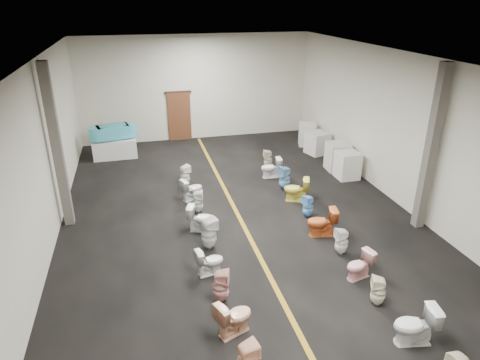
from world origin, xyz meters
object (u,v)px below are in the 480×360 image
at_px(toilet_left_6, 201,218).
at_px(toilet_left_7, 197,202).
at_px(toilet_left_2, 234,317).
at_px(appliance_crate_d, 307,134).
at_px(toilet_right_4, 342,241).
at_px(toilet_right_6, 308,206).
at_px(toilet_left_5, 209,234).
at_px(toilet_right_8, 285,178).
at_px(toilet_right_3, 360,265).
at_px(toilet_right_9, 271,168).
at_px(display_table, 115,148).
at_px(toilet_left_3, 221,286).
at_px(toilet_right_2, 378,291).
at_px(toilet_right_10, 268,159).
at_px(appliance_crate_c, 317,143).
at_px(toilet_left_4, 210,261).
at_px(toilet_right_1, 415,326).
at_px(toilet_right_5, 322,222).
at_px(appliance_crate_a, 347,165).
at_px(appliance_crate_b, 337,156).
at_px(toilet_left_8, 192,189).
at_px(toilet_right_7, 296,189).
at_px(toilet_left_9, 185,176).
at_px(bathtub, 113,131).

relative_size(toilet_left_6, toilet_left_7, 1.06).
bearing_deg(toilet_left_2, appliance_crate_d, -51.38).
height_order(toilet_right_4, toilet_right_6, toilet_right_4).
xyz_separation_m(toilet_left_5, toilet_right_8, (3.06, 2.95, -0.01)).
distance_m(appliance_crate_d, toilet_right_3, 9.48).
height_order(toilet_right_4, toilet_right_9, toilet_right_9).
bearing_deg(display_table, toilet_left_3, -76.45).
xyz_separation_m(toilet_right_2, toilet_right_10, (0.11, 7.96, 0.01)).
xyz_separation_m(appliance_crate_c, toilet_right_4, (-2.39, -7.04, -0.09)).
relative_size(toilet_left_2, toilet_right_10, 1.07).
height_order(toilet_right_2, toilet_right_3, toilet_right_2).
relative_size(toilet_left_4, toilet_left_6, 0.88).
bearing_deg(toilet_right_1, toilet_right_5, -169.39).
relative_size(toilet_right_1, toilet_right_2, 1.19).
distance_m(appliance_crate_a, toilet_right_3, 5.96).
relative_size(appliance_crate_b, toilet_right_5, 1.30).
bearing_deg(toilet_right_4, toilet_left_6, -125.22).
relative_size(appliance_crate_a, toilet_right_10, 1.36).
height_order(appliance_crate_c, toilet_left_8, appliance_crate_c).
xyz_separation_m(appliance_crate_d, toilet_left_4, (-5.71, -8.18, -0.15)).
bearing_deg(toilet_left_2, toilet_right_10, -44.16).
bearing_deg(toilet_left_2, toilet_left_4, -19.34).
relative_size(toilet_left_3, toilet_right_6, 1.11).
relative_size(toilet_left_7, toilet_right_9, 0.97).
distance_m(appliance_crate_a, toilet_right_5, 4.29).
relative_size(toilet_left_2, toilet_right_6, 1.08).
relative_size(toilet_left_3, toilet_right_7, 0.98).
xyz_separation_m(appliance_crate_d, toilet_left_2, (-5.60, -10.16, -0.11)).
relative_size(appliance_crate_a, toilet_right_8, 1.13).
relative_size(toilet_right_4, toilet_right_6, 1.03).
distance_m(toilet_left_9, toilet_right_9, 3.05).
xyz_separation_m(bathtub, toilet_right_6, (5.53, -6.55, -0.73)).
relative_size(appliance_crate_d, toilet_right_6, 1.40).
xyz_separation_m(toilet_left_7, toilet_left_8, (-0.03, 0.94, 0.00)).
height_order(toilet_left_6, toilet_left_7, toilet_left_6).
distance_m(toilet_left_2, toilet_right_2, 3.08).
bearing_deg(toilet_left_9, toilet_right_4, -172.63).
height_order(toilet_left_2, toilet_left_4, toilet_left_2).
distance_m(toilet_right_3, toilet_right_4, 1.01).
relative_size(toilet_left_3, toilet_left_8, 1.07).
bearing_deg(toilet_right_1, toilet_right_3, -170.23).
distance_m(display_table, toilet_right_9, 6.41).
relative_size(appliance_crate_c, toilet_left_8, 1.24).
bearing_deg(toilet_left_6, toilet_right_4, -102.35).
height_order(toilet_left_8, toilet_right_9, toilet_right_9).
height_order(toilet_right_5, toilet_right_9, toilet_right_5).
height_order(appliance_crate_b, toilet_right_5, appliance_crate_b).
distance_m(toilet_left_5, toilet_right_6, 3.24).
distance_m(toilet_left_2, toilet_right_6, 5.12).
relative_size(display_table, toilet_left_7, 2.37).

